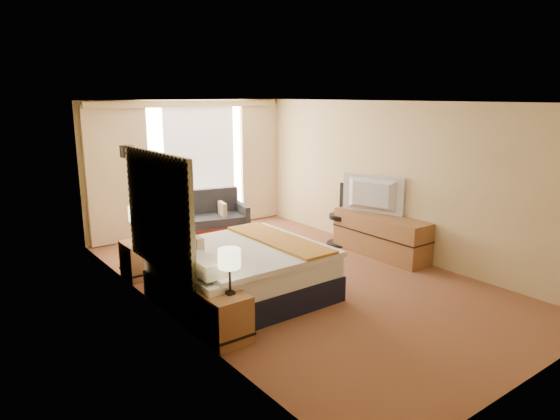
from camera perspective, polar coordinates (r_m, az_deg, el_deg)
floor at (r=7.60m, az=1.93°, el=-7.74°), size 4.20×7.00×0.02m
ceiling at (r=7.11m, az=2.09°, el=12.25°), size 4.20×7.00×0.02m
wall_back at (r=10.17m, az=-10.51°, el=4.95°), size 4.20×0.02×2.60m
wall_front at (r=5.10m, az=27.58°, el=-4.41°), size 4.20×0.02×2.60m
wall_left at (r=6.17m, az=-13.36°, el=-0.41°), size 0.02×7.00×2.60m
wall_right at (r=8.70m, az=12.86°, el=3.48°), size 0.02×7.00×2.60m
headboard at (r=6.37m, az=-13.75°, el=-0.19°), size 0.06×1.85×1.50m
nightstand_left at (r=5.72m, az=-6.28°, el=-12.13°), size 0.45×0.52×0.55m
nightstand_right at (r=7.83m, az=-15.73°, el=-5.48°), size 0.45×0.52×0.55m
media_dresser at (r=8.70m, az=11.39°, el=-2.86°), size 0.50×1.80×0.70m
window at (r=10.25m, az=-9.19°, el=5.18°), size 2.30×0.02×2.30m
curtains at (r=10.05m, az=-10.26°, el=5.49°), size 4.12×0.19×2.56m
bed at (r=6.79m, az=-4.38°, el=-7.07°), size 2.06×1.88×1.00m
loveseat at (r=9.76m, az=-8.13°, el=-1.32°), size 1.57×1.08×0.89m
floor_lamp at (r=8.58m, az=-16.91°, el=3.39°), size 0.24×0.24×1.90m
desk_chair at (r=9.23m, az=7.34°, el=-0.88°), size 0.54×0.54×1.11m
lamp_left at (r=5.46m, az=-5.81°, el=-5.63°), size 0.25×0.25×0.52m
lamp_right at (r=7.65m, az=-15.97°, el=-0.48°), size 0.26×0.26×0.55m
tissue_box at (r=5.67m, az=-6.70°, el=-8.67°), size 0.17×0.17×0.12m
telephone at (r=7.77m, az=-15.25°, el=-3.20°), size 0.22×0.20×0.07m
television at (r=8.66m, az=10.25°, el=1.72°), size 0.47×1.13×0.65m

